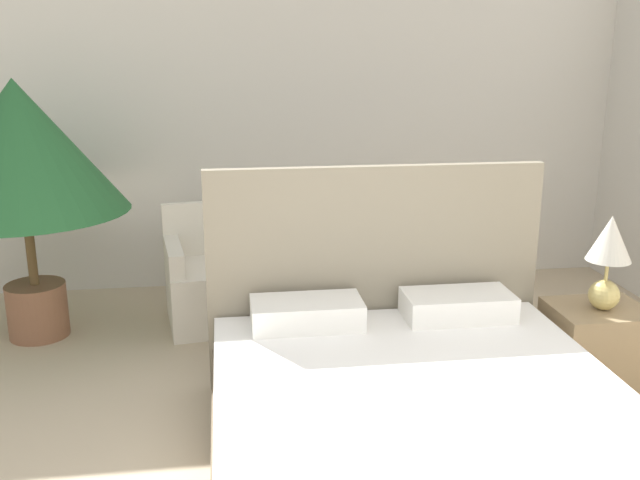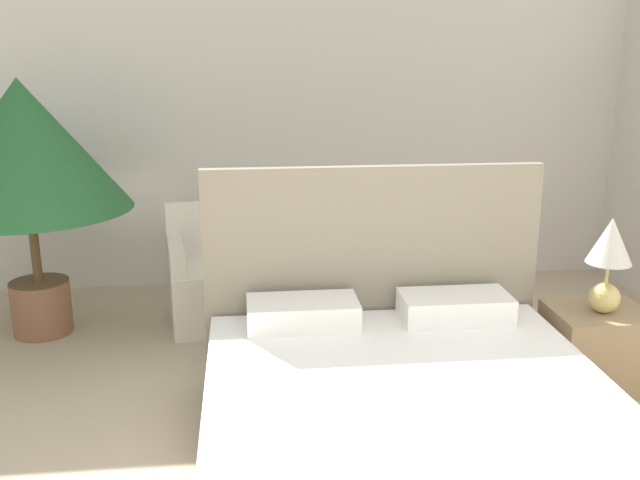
{
  "view_description": "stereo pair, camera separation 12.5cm",
  "coord_description": "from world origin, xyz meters",
  "px_view_note": "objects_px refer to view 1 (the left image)",
  "views": [
    {
      "loc": [
        -0.57,
        -1.6,
        1.89
      ],
      "look_at": [
        0.02,
        2.61,
        0.7
      ],
      "focal_mm": 40.0,
      "sensor_mm": 36.0,
      "label": 1
    },
    {
      "loc": [
        -0.45,
        -1.62,
        1.89
      ],
      "look_at": [
        0.02,
        2.61,
        0.7
      ],
      "focal_mm": 40.0,
      "sensor_mm": 36.0,
      "label": 2
    }
  ],
  "objects_px": {
    "potted_palm": "(20,153)",
    "armchair_near_window_right": "(339,280)",
    "bed": "(417,418)",
    "table_lamp": "(609,253)",
    "nightstand": "(596,345)",
    "armchair_near_window_left": "(212,285)"
  },
  "relations": [
    {
      "from": "potted_palm",
      "to": "table_lamp",
      "type": "bearing_deg",
      "value": -19.23
    },
    {
      "from": "armchair_near_window_left",
      "to": "armchair_near_window_right",
      "type": "bearing_deg",
      "value": -7.63
    },
    {
      "from": "armchair_near_window_left",
      "to": "potted_palm",
      "type": "bearing_deg",
      "value": 176.67
    },
    {
      "from": "bed",
      "to": "potted_palm",
      "type": "relative_size",
      "value": 1.23
    },
    {
      "from": "bed",
      "to": "potted_palm",
      "type": "height_order",
      "value": "potted_palm"
    },
    {
      "from": "armchair_near_window_right",
      "to": "table_lamp",
      "type": "distance_m",
      "value": 1.86
    },
    {
      "from": "potted_palm",
      "to": "armchair_near_window_right",
      "type": "bearing_deg",
      "value": 2.43
    },
    {
      "from": "bed",
      "to": "nightstand",
      "type": "bearing_deg",
      "value": 29.9
    },
    {
      "from": "bed",
      "to": "nightstand",
      "type": "relative_size",
      "value": 3.93
    },
    {
      "from": "nightstand",
      "to": "table_lamp",
      "type": "bearing_deg",
      "value": -89.42
    },
    {
      "from": "bed",
      "to": "potted_palm",
      "type": "xyz_separation_m",
      "value": [
        -2.07,
        1.85,
        0.97
      ]
    },
    {
      "from": "bed",
      "to": "table_lamp",
      "type": "height_order",
      "value": "bed"
    },
    {
      "from": "potted_palm",
      "to": "bed",
      "type": "bearing_deg",
      "value": -41.76
    },
    {
      "from": "nightstand",
      "to": "armchair_near_window_left",
      "type": "bearing_deg",
      "value": 150.74
    },
    {
      "from": "bed",
      "to": "armchair_near_window_right",
      "type": "relative_size",
      "value": 2.59
    },
    {
      "from": "bed",
      "to": "armchair_near_window_right",
      "type": "xyz_separation_m",
      "value": [
        -0.04,
        1.94,
        0.01
      ]
    },
    {
      "from": "potted_palm",
      "to": "nightstand",
      "type": "distance_m",
      "value": 3.65
    },
    {
      "from": "table_lamp",
      "to": "nightstand",
      "type": "bearing_deg",
      "value": 90.58
    },
    {
      "from": "armchair_near_window_left",
      "to": "armchair_near_window_right",
      "type": "height_order",
      "value": "same"
    },
    {
      "from": "nightstand",
      "to": "table_lamp",
      "type": "distance_m",
      "value": 0.56
    },
    {
      "from": "bed",
      "to": "potted_palm",
      "type": "distance_m",
      "value": 2.94
    },
    {
      "from": "armchair_near_window_right",
      "to": "table_lamp",
      "type": "height_order",
      "value": "table_lamp"
    }
  ]
}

